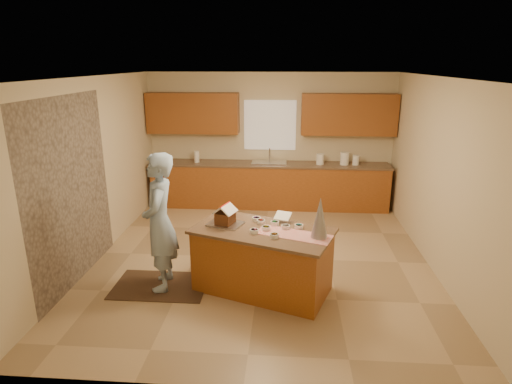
% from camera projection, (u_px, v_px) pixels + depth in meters
% --- Properties ---
extents(floor, '(5.50, 5.50, 0.00)m').
position_uv_depth(floor, '(261.00, 258.00, 6.57)').
color(floor, tan).
rests_on(floor, ground).
extents(ceiling, '(5.50, 5.50, 0.00)m').
position_uv_depth(ceiling, '(262.00, 77.00, 5.78)').
color(ceiling, silver).
rests_on(ceiling, floor).
extents(wall_back, '(5.50, 5.50, 0.00)m').
position_uv_depth(wall_back, '(270.00, 140.00, 8.79)').
color(wall_back, beige).
rests_on(wall_back, floor).
extents(wall_front, '(5.50, 5.50, 0.00)m').
position_uv_depth(wall_front, '(242.00, 256.00, 3.55)').
color(wall_front, beige).
rests_on(wall_front, floor).
extents(wall_left, '(5.50, 5.50, 0.00)m').
position_uv_depth(wall_left, '(95.00, 170.00, 6.35)').
color(wall_left, beige).
rests_on(wall_left, floor).
extents(wall_right, '(5.50, 5.50, 0.00)m').
position_uv_depth(wall_right, '(439.00, 176.00, 6.00)').
color(wall_right, beige).
rests_on(wall_right, floor).
extents(stone_accent, '(0.00, 2.50, 2.50)m').
position_uv_depth(stone_accent, '(71.00, 192.00, 5.62)').
color(stone_accent, gray).
rests_on(stone_accent, wall_left).
extents(window_curtain, '(1.05, 0.03, 1.00)m').
position_uv_depth(window_curtain, '(270.00, 125.00, 8.68)').
color(window_curtain, white).
rests_on(window_curtain, wall_back).
extents(back_counter_base, '(4.80, 0.60, 0.88)m').
position_uv_depth(back_counter_base, '(269.00, 186.00, 8.78)').
color(back_counter_base, '#984F1F').
rests_on(back_counter_base, floor).
extents(back_counter_top, '(4.85, 0.63, 0.04)m').
position_uv_depth(back_counter_top, '(269.00, 164.00, 8.64)').
color(back_counter_top, brown).
rests_on(back_counter_top, back_counter_base).
extents(upper_cabinet_left, '(1.85, 0.35, 0.80)m').
position_uv_depth(upper_cabinet_left, '(193.00, 113.00, 8.57)').
color(upper_cabinet_left, brown).
rests_on(upper_cabinet_left, wall_back).
extents(upper_cabinet_right, '(1.85, 0.35, 0.80)m').
position_uv_depth(upper_cabinet_right, '(349.00, 115.00, 8.35)').
color(upper_cabinet_right, brown).
rests_on(upper_cabinet_right, wall_back).
extents(sink, '(0.70, 0.45, 0.12)m').
position_uv_depth(sink, '(269.00, 165.00, 8.64)').
color(sink, silver).
rests_on(sink, back_counter_top).
extents(faucet, '(0.03, 0.03, 0.28)m').
position_uv_depth(faucet, '(270.00, 155.00, 8.77)').
color(faucet, silver).
rests_on(faucet, back_counter_top).
extents(island_base, '(1.86, 1.35, 0.82)m').
position_uv_depth(island_base, '(262.00, 261.00, 5.55)').
color(island_base, '#984F1F').
rests_on(island_base, floor).
extents(island_top, '(1.95, 1.45, 0.04)m').
position_uv_depth(island_top, '(263.00, 231.00, 5.43)').
color(island_top, brown).
rests_on(island_top, island_base).
extents(table_runner, '(0.99, 0.63, 0.01)m').
position_uv_depth(table_runner, '(294.00, 234.00, 5.26)').
color(table_runner, '#B7100D').
rests_on(table_runner, island_top).
extents(baking_tray, '(0.51, 0.44, 0.02)m').
position_uv_depth(baking_tray, '(225.00, 224.00, 5.58)').
color(baking_tray, silver).
rests_on(baking_tray, island_top).
extents(cookbook, '(0.25, 0.22, 0.09)m').
position_uv_depth(cookbook, '(283.00, 216.00, 5.65)').
color(cookbook, white).
rests_on(cookbook, island_top).
extents(tinsel_tree, '(0.26, 0.26, 0.51)m').
position_uv_depth(tinsel_tree, '(320.00, 218.00, 5.10)').
color(tinsel_tree, silver).
rests_on(tinsel_tree, island_top).
extents(rug, '(1.23, 0.80, 0.01)m').
position_uv_depth(rug, '(161.00, 286.00, 5.75)').
color(rug, black).
rests_on(rug, floor).
extents(boy, '(0.52, 0.71, 1.82)m').
position_uv_depth(boy, '(160.00, 222.00, 5.48)').
color(boy, '#95B2D3').
rests_on(boy, rug).
extents(canister_a, '(0.15, 0.15, 0.21)m').
position_uv_depth(canister_a, '(320.00, 159.00, 8.53)').
color(canister_a, white).
rests_on(canister_a, back_counter_top).
extents(canister_b, '(0.17, 0.17, 0.25)m').
position_uv_depth(canister_b, '(345.00, 158.00, 8.49)').
color(canister_b, white).
rests_on(canister_b, back_counter_top).
extents(canister_c, '(0.13, 0.13, 0.19)m').
position_uv_depth(canister_c, '(356.00, 160.00, 8.48)').
color(canister_c, white).
rests_on(canister_c, back_counter_top).
extents(paper_towel, '(0.11, 0.11, 0.23)m').
position_uv_depth(paper_towel, '(197.00, 157.00, 8.71)').
color(paper_towel, white).
rests_on(paper_towel, back_counter_top).
extents(gingerbread_house, '(0.33, 0.33, 0.26)m').
position_uv_depth(gingerbread_house, '(225.00, 216.00, 5.54)').
color(gingerbread_house, '#573017').
rests_on(gingerbread_house, baking_tray).
extents(candy_bowls, '(0.67, 0.66, 0.05)m').
position_uv_depth(candy_bowls, '(271.00, 226.00, 5.45)').
color(candy_bowls, green).
rests_on(candy_bowls, island_top).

